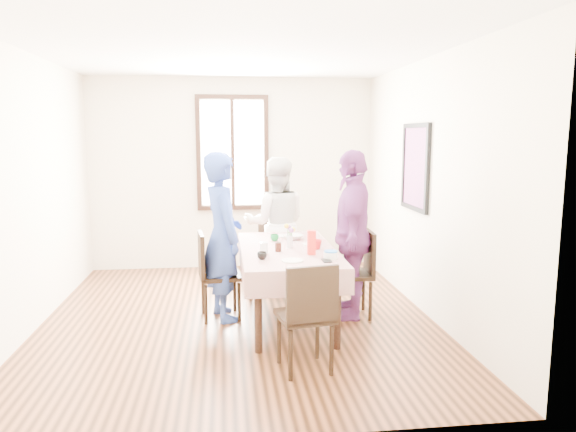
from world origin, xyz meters
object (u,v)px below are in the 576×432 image
Objects in this scene: person_far at (276,224)px; person_right at (350,234)px; person_left at (221,236)px; chair_left at (220,275)px; chair_near at (305,316)px; dining_table at (287,285)px; chair_far at (276,252)px; chair_right at (351,274)px.

person_right is (0.67, -1.10, 0.06)m from person_far.
chair_left is at bearing 73.41° from person_left.
chair_near is 1.55m from person_left.
dining_table is 0.98× the size of person_left.
person_left reaches higher than chair_left.
person_right is (1.35, -0.11, 0.42)m from chair_left.
dining_table is 1.87× the size of chair_near.
dining_table is at bearing 89.85° from chair_far.
chair_far is 0.52× the size of person_left.
chair_far is 0.56× the size of person_far.
person_right is at bearing 52.13° from chair_near.
dining_table is 1.04× the size of person_far.
person_far is at bearing 35.06° from chair_right.
chair_far is at bearing 139.30° from chair_left.
chair_left is 0.52× the size of person_right.
chair_left is at bearing 59.00° from person_far.
person_right reaches higher than dining_table.
person_far is 1.29m from person_right.
person_left is 1.34m from person_right.
person_left reaches higher than chair_right.
chair_far is (-0.69, 1.12, 0.00)m from chair_right.
dining_table is at bearing 93.68° from person_far.
person_far reaches higher than chair_near.
person_left is 1.20m from person_far.
chair_far is at bearing -86.32° from person_far.
chair_left and chair_right have the same top height.
chair_near is 0.52× the size of person_right.
person_left is 0.99× the size of person_right.
dining_table is 1.87× the size of chair_far.
chair_right is at bearing 121.35° from chair_far.
person_right is (0.67, 0.05, 0.50)m from dining_table.
person_far is (0.00, 1.15, 0.44)m from dining_table.
person_right reaches higher than person_left.
chair_right is 0.52× the size of person_left.
dining_table is 1.18m from chair_far.
person_left is at bearing -79.70° from person_right.
chair_right is 0.56× the size of person_far.
chair_left is 0.56× the size of person_far.
chair_left reaches higher than dining_table.
dining_table is at bearing 97.51° from chair_right.
dining_table is 1.18m from chair_near.
chair_near is 0.56× the size of person_far.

